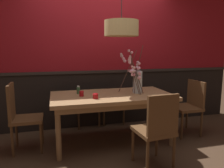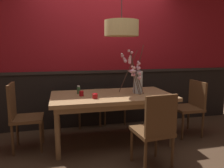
{
  "view_description": "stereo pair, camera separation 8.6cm",
  "coord_description": "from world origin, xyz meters",
  "px_view_note": "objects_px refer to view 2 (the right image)",
  "views": [
    {
      "loc": [
        -0.84,
        -3.1,
        1.44
      ],
      "look_at": [
        0.0,
        0.0,
        0.91
      ],
      "focal_mm": 34.6,
      "sensor_mm": 36.0,
      "label": 1
    },
    {
      "loc": [
        -0.76,
        -3.12,
        1.44
      ],
      "look_at": [
        0.0,
        0.0,
        0.91
      ],
      "focal_mm": 34.6,
      "sensor_mm": 36.0,
      "label": 2
    }
  ],
  "objects_px": {
    "chair_head_east_end": "(191,104)",
    "condiment_bottle": "(79,90)",
    "chair_far_side_right": "(113,96)",
    "chair_head_west_end": "(21,114)",
    "vase_with_blossoms": "(136,79)",
    "candle_holder_nearer_center": "(81,93)",
    "pendant_lamp": "(122,28)",
    "candle_holder_nearer_edge": "(95,96)",
    "chair_far_side_left": "(87,97)",
    "dining_table": "(112,100)",
    "chair_near_side_right": "(155,128)"
  },
  "relations": [
    {
      "from": "chair_head_east_end",
      "to": "condiment_bottle",
      "type": "relative_size",
      "value": 7.24
    },
    {
      "from": "chair_far_side_right",
      "to": "chair_head_west_end",
      "type": "bearing_deg",
      "value": -149.79
    },
    {
      "from": "chair_head_west_end",
      "to": "condiment_bottle",
      "type": "relative_size",
      "value": 7.71
    },
    {
      "from": "vase_with_blossoms",
      "to": "candle_holder_nearer_center",
      "type": "relative_size",
      "value": 9.66
    },
    {
      "from": "pendant_lamp",
      "to": "candle_holder_nearer_edge",
      "type": "bearing_deg",
      "value": -152.6
    },
    {
      "from": "chair_head_east_end",
      "to": "vase_with_blossoms",
      "type": "bearing_deg",
      "value": 177.45
    },
    {
      "from": "candle_holder_nearer_center",
      "to": "candle_holder_nearer_edge",
      "type": "distance_m",
      "value": 0.26
    },
    {
      "from": "vase_with_blossoms",
      "to": "pendant_lamp",
      "type": "bearing_deg",
      "value": -178.69
    },
    {
      "from": "chair_head_west_end",
      "to": "candle_holder_nearer_center",
      "type": "distance_m",
      "value": 0.88
    },
    {
      "from": "chair_head_east_end",
      "to": "pendant_lamp",
      "type": "xyz_separation_m",
      "value": [
        -1.2,
        0.04,
        1.22
      ]
    },
    {
      "from": "chair_far_side_left",
      "to": "chair_head_east_end",
      "type": "height_order",
      "value": "chair_far_side_left"
    },
    {
      "from": "candle_holder_nearer_center",
      "to": "candle_holder_nearer_edge",
      "type": "xyz_separation_m",
      "value": [
        0.17,
        -0.2,
        -0.0
      ]
    },
    {
      "from": "dining_table",
      "to": "chair_far_side_right",
      "type": "xyz_separation_m",
      "value": [
        0.24,
        0.93,
        -0.15
      ]
    },
    {
      "from": "chair_head_east_end",
      "to": "chair_head_west_end",
      "type": "bearing_deg",
      "value": 178.97
    },
    {
      "from": "pendant_lamp",
      "to": "chair_far_side_right",
      "type": "bearing_deg",
      "value": 84.14
    },
    {
      "from": "condiment_bottle",
      "to": "chair_head_west_end",
      "type": "bearing_deg",
      "value": -169.9
    },
    {
      "from": "vase_with_blossoms",
      "to": "pendant_lamp",
      "type": "relative_size",
      "value": 0.68
    },
    {
      "from": "dining_table",
      "to": "vase_with_blossoms",
      "type": "distance_m",
      "value": 0.5
    },
    {
      "from": "dining_table",
      "to": "vase_with_blossoms",
      "type": "xyz_separation_m",
      "value": [
        0.4,
        0.02,
        0.3
      ]
    },
    {
      "from": "chair_head_east_end",
      "to": "candle_holder_nearer_edge",
      "type": "xyz_separation_m",
      "value": [
        -1.65,
        -0.19,
        0.27
      ]
    },
    {
      "from": "chair_far_side_left",
      "to": "dining_table",
      "type": "bearing_deg",
      "value": -73.07
    },
    {
      "from": "vase_with_blossoms",
      "to": "candle_holder_nearer_edge",
      "type": "bearing_deg",
      "value": -161.21
    },
    {
      "from": "chair_head_west_end",
      "to": "candle_holder_nearer_edge",
      "type": "height_order",
      "value": "chair_head_west_end"
    },
    {
      "from": "chair_far_side_right",
      "to": "chair_head_east_end",
      "type": "distance_m",
      "value": 1.46
    },
    {
      "from": "chair_near_side_right",
      "to": "pendant_lamp",
      "type": "bearing_deg",
      "value": 99.85
    },
    {
      "from": "chair_head_west_end",
      "to": "candle_holder_nearer_center",
      "type": "height_order",
      "value": "chair_head_west_end"
    },
    {
      "from": "condiment_bottle",
      "to": "chair_far_side_right",
      "type": "bearing_deg",
      "value": 46.02
    },
    {
      "from": "chair_near_side_right",
      "to": "candle_holder_nearer_center",
      "type": "height_order",
      "value": "chair_near_side_right"
    },
    {
      "from": "dining_table",
      "to": "chair_head_west_end",
      "type": "bearing_deg",
      "value": 178.98
    },
    {
      "from": "dining_table",
      "to": "chair_far_side_left",
      "type": "relative_size",
      "value": 1.91
    },
    {
      "from": "dining_table",
      "to": "candle_holder_nearer_edge",
      "type": "relative_size",
      "value": 22.56
    },
    {
      "from": "chair_far_side_right",
      "to": "condiment_bottle",
      "type": "distance_m",
      "value": 1.09
    },
    {
      "from": "chair_far_side_right",
      "to": "pendant_lamp",
      "type": "height_order",
      "value": "pendant_lamp"
    },
    {
      "from": "chair_far_side_right",
      "to": "chair_head_west_end",
      "type": "xyz_separation_m",
      "value": [
        -1.55,
        -0.9,
        0.02
      ]
    },
    {
      "from": "chair_head_east_end",
      "to": "condiment_bottle",
      "type": "xyz_separation_m",
      "value": [
        -1.84,
        0.19,
        0.3
      ]
    },
    {
      "from": "chair_head_east_end",
      "to": "pendant_lamp",
      "type": "bearing_deg",
      "value": 178.25
    },
    {
      "from": "condiment_bottle",
      "to": "pendant_lamp",
      "type": "height_order",
      "value": "pendant_lamp"
    },
    {
      "from": "chair_head_east_end",
      "to": "candle_holder_nearer_edge",
      "type": "bearing_deg",
      "value": -173.3
    },
    {
      "from": "candle_holder_nearer_edge",
      "to": "pendant_lamp",
      "type": "bearing_deg",
      "value": 27.4
    },
    {
      "from": "pendant_lamp",
      "to": "chair_head_east_end",
      "type": "bearing_deg",
      "value": -1.75
    },
    {
      "from": "chair_far_side_right",
      "to": "vase_with_blossoms",
      "type": "height_order",
      "value": "vase_with_blossoms"
    },
    {
      "from": "chair_far_side_left",
      "to": "vase_with_blossoms",
      "type": "distance_m",
      "value": 1.2
    },
    {
      "from": "candle_holder_nearer_edge",
      "to": "pendant_lamp",
      "type": "height_order",
      "value": "pendant_lamp"
    },
    {
      "from": "candle_holder_nearer_center",
      "to": "pendant_lamp",
      "type": "distance_m",
      "value": 1.13
    },
    {
      "from": "chair_head_west_end",
      "to": "candle_holder_nearer_center",
      "type": "xyz_separation_m",
      "value": [
        0.84,
        -0.04,
        0.26
      ]
    },
    {
      "from": "chair_near_side_right",
      "to": "candle_holder_nearer_edge",
      "type": "height_order",
      "value": "chair_near_side_right"
    },
    {
      "from": "chair_head_west_end",
      "to": "vase_with_blossoms",
      "type": "xyz_separation_m",
      "value": [
        1.71,
        -0.01,
        0.44
      ]
    },
    {
      "from": "chair_far_side_left",
      "to": "chair_near_side_right",
      "type": "xyz_separation_m",
      "value": [
        0.58,
        -1.8,
        -0.01
      ]
    },
    {
      "from": "candle_holder_nearer_edge",
      "to": "chair_far_side_left",
      "type": "bearing_deg",
      "value": 88.95
    },
    {
      "from": "chair_far_side_left",
      "to": "vase_with_blossoms",
      "type": "height_order",
      "value": "vase_with_blossoms"
    }
  ]
}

